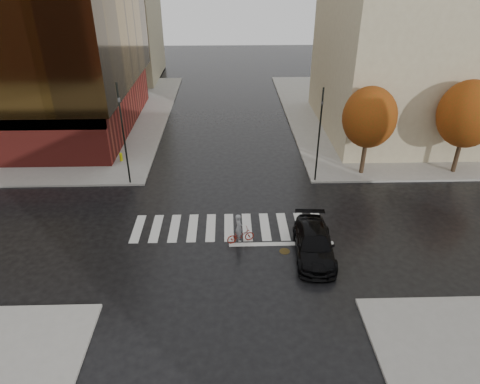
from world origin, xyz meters
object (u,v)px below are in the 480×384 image
at_px(sedan, 314,244).
at_px(fire_hydrant, 121,156).
at_px(traffic_light_ne, 320,130).
at_px(traffic_light_nw, 123,128).
at_px(cyclist, 240,233).

relative_size(sedan, fire_hydrant, 7.22).
xyz_separation_m(traffic_light_ne, fire_hydrant, (-14.77, 3.70, -3.42)).
height_order(traffic_light_nw, fire_hydrant, traffic_light_nw).
bearing_deg(cyclist, fire_hydrant, 22.83).
relative_size(traffic_light_ne, fire_hydrant, 9.73).
bearing_deg(sedan, fire_hydrant, 140.24).
distance_m(cyclist, traffic_light_nw, 11.20).
height_order(sedan, traffic_light_ne, traffic_light_ne).
bearing_deg(sedan, traffic_light_ne, 82.46).
relative_size(traffic_light_nw, traffic_light_ne, 1.06).
xyz_separation_m(sedan, fire_hydrant, (-13.09, 12.31, -0.20)).
bearing_deg(traffic_light_ne, cyclist, 70.92).
bearing_deg(traffic_light_nw, traffic_light_ne, 94.00).
relative_size(sedan, traffic_light_nw, 0.70).
relative_size(cyclist, traffic_light_ne, 0.27).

